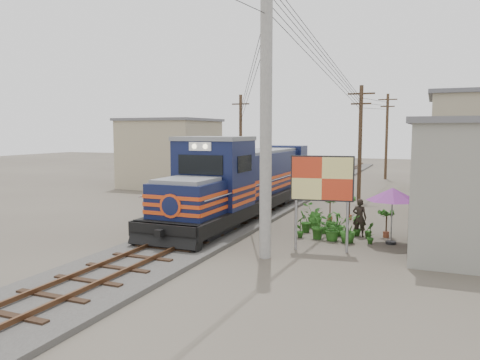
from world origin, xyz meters
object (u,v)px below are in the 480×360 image
at_px(locomotive, 245,182).
at_px(market_umbrella, 392,195).
at_px(billboard, 322,181).
at_px(vendor, 359,218).

xyz_separation_m(locomotive, market_umbrella, (7.28, -3.31, 0.18)).
height_order(locomotive, market_umbrella, locomotive).
bearing_deg(market_umbrella, locomotive, 155.52).
relative_size(locomotive, market_umbrella, 7.13).
bearing_deg(billboard, market_umbrella, 34.40).
bearing_deg(billboard, locomotive, 125.27).
bearing_deg(locomotive, vendor, -22.53).
bearing_deg(vendor, locomotive, -18.00).
relative_size(billboard, market_umbrella, 1.55).
relative_size(locomotive, billboard, 4.60).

